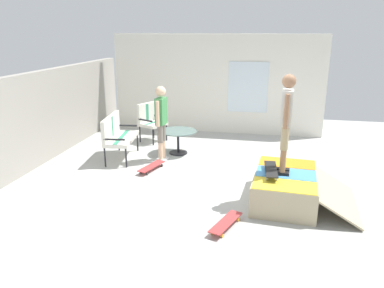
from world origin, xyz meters
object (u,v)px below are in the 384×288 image
object	(u,v)px
patio_bench	(117,133)
skateboard_spare	(226,223)
patio_table	(178,137)
person_skater	(286,117)
patio_chair_near_house	(150,119)
skateboard_by_bench	(152,166)
skateboard_on_ramp	(271,169)
skate_ramp	(287,187)
person_watching	(161,118)

from	to	relation	value
patio_bench	skateboard_spare	world-z (taller)	patio_bench
patio_table	person_skater	world-z (taller)	person_skater
patio_chair_near_house	patio_table	xyz separation A→B (m)	(-0.90, -1.00, -0.21)
skateboard_by_bench	skateboard_spare	bearing A→B (deg)	-138.66
person_skater	skateboard_by_bench	xyz separation A→B (m)	(0.96, 2.68, -1.43)
patio_table	person_skater	distance (m)	3.42
skateboard_by_bench	skateboard_on_ramp	xyz separation A→B (m)	(-1.05, -2.48, 0.52)
skate_ramp	skateboard_on_ramp	xyz separation A→B (m)	(-0.10, 0.29, 0.35)
patio_chair_near_house	skateboard_spare	xyz separation A→B (m)	(-4.22, -2.55, -0.53)
skateboard_on_ramp	skate_ramp	bearing A→B (deg)	-70.70
patio_bench	patio_table	xyz separation A→B (m)	(0.64, -1.30, -0.21)
person_skater	skateboard_spare	size ratio (longest dim) A/B	2.07
patio_chair_near_house	skateboard_spare	distance (m)	4.96
person_skater	patio_chair_near_house	bearing A→B (deg)	47.65
skateboard_by_bench	patio_bench	bearing A→B (deg)	59.93
skate_ramp	patio_bench	size ratio (longest dim) A/B	1.40
skateboard_by_bench	skateboard_on_ramp	bearing A→B (deg)	-113.01
patio_table	skateboard_on_ramp	distance (m)	3.17
patio_bench	patio_chair_near_house	size ratio (longest dim) A/B	1.29
person_watching	skateboard_spare	world-z (taller)	person_watching
patio_table	skateboard_by_bench	world-z (taller)	patio_table
skate_ramp	skateboard_on_ramp	world-z (taller)	skateboard_on_ramp
skateboard_by_bench	skateboard_on_ramp	size ratio (longest dim) A/B	1.02
skate_ramp	patio_bench	bearing A→B (deg)	67.91
patio_bench	skateboard_by_bench	bearing A→B (deg)	-120.07
patio_bench	skateboard_on_ramp	world-z (taller)	patio_bench
skate_ramp	person_skater	size ratio (longest dim) A/B	1.09
patio_chair_near_house	patio_bench	bearing A→B (deg)	168.81
patio_table	skateboard_on_ramp	world-z (taller)	skateboard_on_ramp
patio_chair_near_house	skateboard_on_ramp	size ratio (longest dim) A/B	1.26
skateboard_by_bench	patio_table	bearing A→B (deg)	-13.36
person_skater	patio_table	bearing A→B (deg)	47.53
skate_ramp	skateboard_on_ramp	distance (m)	0.47
patio_table	person_watching	bearing A→B (deg)	156.63
patio_table	patio_bench	bearing A→B (deg)	116.24
skateboard_on_ramp	patio_table	bearing A→B (deg)	43.85
skate_ramp	patio_chair_near_house	world-z (taller)	patio_chair_near_house
person_skater	skateboard_spare	bearing A→B (deg)	143.78
person_skater	skate_ramp	bearing A→B (deg)	-86.84
skateboard_on_ramp	person_skater	bearing A→B (deg)	-63.46
skate_ramp	skateboard_by_bench	bearing A→B (deg)	71.08
patio_table	skateboard_by_bench	size ratio (longest dim) A/B	1.09
patio_bench	skateboard_spare	size ratio (longest dim) A/B	1.60
patio_bench	skateboard_on_ramp	xyz separation A→B (m)	(-1.64, -3.50, -0.01)
skate_ramp	patio_table	world-z (taller)	patio_table
patio_chair_near_house	skateboard_by_bench	size ratio (longest dim) A/B	1.24
person_skater	skateboard_by_bench	size ratio (longest dim) A/B	2.06
patio_chair_near_house	person_skater	distance (m)	4.67
person_skater	skateboard_on_ramp	world-z (taller)	person_skater
skate_ramp	skateboard_by_bench	xyz separation A→B (m)	(0.95, 2.78, -0.18)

